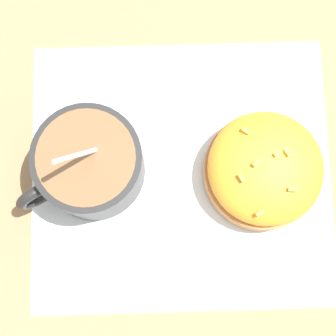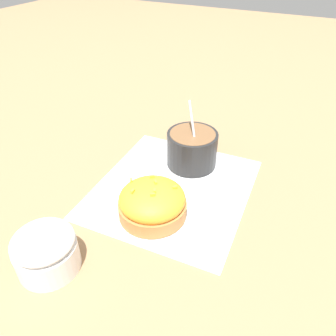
{
  "view_description": "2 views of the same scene",
  "coord_description": "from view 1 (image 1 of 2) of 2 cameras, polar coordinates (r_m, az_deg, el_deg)",
  "views": [
    {
      "loc": [
        -0.01,
        -0.08,
        0.5
      ],
      "look_at": [
        -0.01,
        -0.0,
        0.03
      ],
      "focal_mm": 60.0,
      "sensor_mm": 36.0,
      "label": 1
    },
    {
      "loc": [
        0.38,
        0.18,
        0.35
      ],
      "look_at": [
        -0.01,
        -0.01,
        0.03
      ],
      "focal_mm": 35.0,
      "sensor_mm": 36.0,
      "label": 2
    }
  ],
  "objects": [
    {
      "name": "paper_napkin",
      "position": [
        0.5,
        1.35,
        -0.49
      ],
      "size": [
        0.28,
        0.26,
        0.0
      ],
      "color": "white",
      "rests_on": "ground_plane"
    },
    {
      "name": "ground_plane",
      "position": [
        0.5,
        1.34,
        -0.51
      ],
      "size": [
        3.0,
        3.0,
        0.0
      ],
      "primitive_type": "plane",
      "color": "#93704C"
    },
    {
      "name": "coffee_cup",
      "position": [
        0.47,
        -8.04,
        0.23
      ],
      "size": [
        0.11,
        0.09,
        0.12
      ],
      "color": "black",
      "rests_on": "paper_napkin"
    },
    {
      "name": "frosted_pastry",
      "position": [
        0.49,
        9.75,
        -0.28
      ],
      "size": [
        0.1,
        0.1,
        0.06
      ],
      "color": "#B2753D",
      "rests_on": "paper_napkin"
    }
  ]
}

